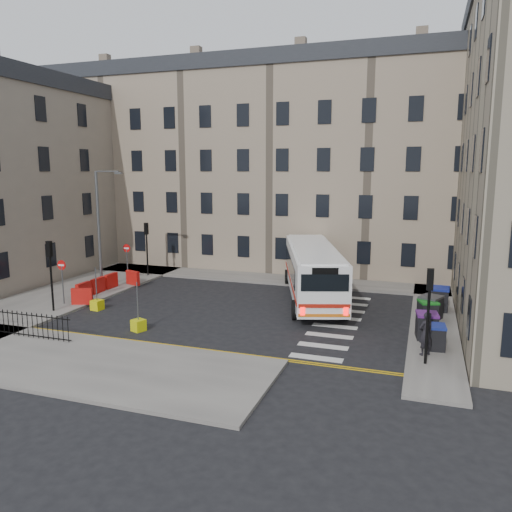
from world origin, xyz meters
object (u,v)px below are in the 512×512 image
Objects in this scene: bollard_yellow at (97,305)px; pedestrian at (426,334)px; wheelie_bin_c at (428,311)px; bollard_chevron at (139,325)px; wheelie_bin_e at (439,299)px; streetlamp at (99,228)px; wheelie_bin_a at (435,337)px; bus at (313,270)px; wheelie_bin_b at (427,325)px; wheelie_bin_d at (431,307)px.

pedestrian is at bearing -5.68° from bollard_yellow.
bollard_chevron is at bearing -175.70° from wheelie_bin_c.
pedestrian reaches higher than wheelie_bin_c.
wheelie_bin_c is 5.19m from pedestrian.
wheelie_bin_e is (0.62, 2.67, 0.10)m from wheelie_bin_c.
streetlamp is at bearing -174.17° from wheelie_bin_e.
wheelie_bin_e reaches higher than wheelie_bin_c.
bus is at bearing 129.96° from wheelie_bin_a.
wheelie_bin_a is 0.83× the size of wheelie_bin_e.
wheelie_bin_b is 2.12× the size of bollard_chevron.
wheelie_bin_e is 20.20m from bollard_yellow.
wheelie_bin_b is at bearing -131.80° from pedestrian.
wheelie_bin_e is (22.28, 1.39, -3.50)m from streetlamp.
bus reaches higher than bollard_chevron.
bollard_yellow is at bearing 149.42° from bollard_chevron.
pedestrian is at bearing -98.60° from wheelie_bin_b.
wheelie_bin_d is 2.10m from wheelie_bin_e.
bollard_chevron is (-14.51, -1.76, -0.42)m from wheelie_bin_a.
wheelie_bin_d is at bearing -132.95° from pedestrian.
wheelie_bin_c is at bearing -78.59° from wheelie_bin_d.
bus is 11.18× the size of wheelie_bin_a.
bus is 11.72m from bollard_chevron.
wheelie_bin_b is 0.93× the size of wheelie_bin_e.
wheelie_bin_a is 19.01m from bollard_yellow.
streetlamp is at bearing 123.10° from bollard_yellow.
wheelie_bin_c is 0.87× the size of wheelie_bin_d.
streetlamp is at bearing -57.18° from pedestrian.
streetlamp is 13.57× the size of bollard_chevron.
bollard_yellow is (-18.81, -3.94, -0.51)m from wheelie_bin_d.
wheelie_bin_a is at bearing 6.91° from bollard_chevron.
wheelie_bin_d is at bearing 87.17° from wheelie_bin_a.
wheelie_bin_a is at bearing -62.99° from wheelie_bin_d.
streetlamp is 11.17m from bollard_chevron.
bollard_yellow is at bearing -56.90° from streetlamp.
bus is 6.43× the size of pedestrian.
wheelie_bin_a is at bearing -2.67° from bollard_yellow.
streetlamp reaches higher than wheelie_bin_c.
pedestrian is (6.93, -8.34, -0.81)m from bus.
wheelie_bin_d is 15.78m from bollard_chevron.
bus is 7.70m from wheelie_bin_d.
streetlamp is 22.28m from wheelie_bin_b.
wheelie_bin_b is 5.51m from wheelie_bin_e.
bus is 7.80m from wheelie_bin_c.
wheelie_bin_a is at bearing -90.19° from wheelie_bin_e.
bus is 9.70× the size of wheelie_bin_c.
pedestrian is at bearing -109.59° from wheelie_bin_c.
wheelie_bin_e is at bearing -21.87° from bus.
bus is 7.74m from wheelie_bin_e.
streetlamp is 6.26× the size of wheelie_bin_c.
wheelie_bin_b is at bearing -94.66° from wheelie_bin_e.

